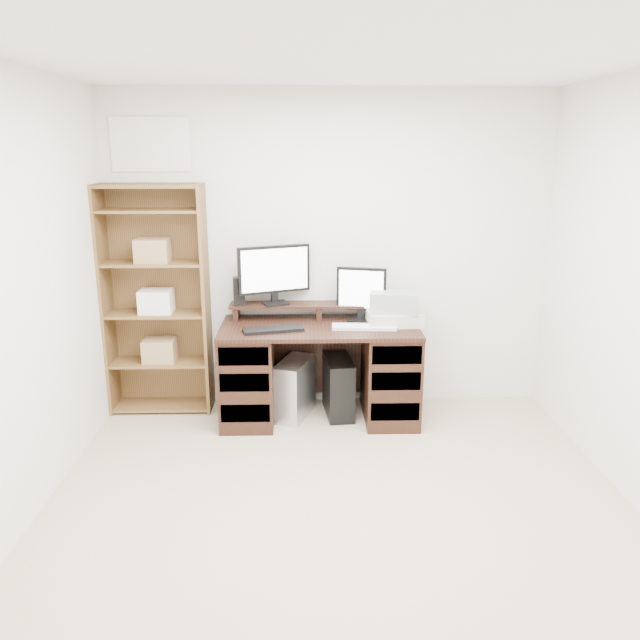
{
  "coord_description": "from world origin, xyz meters",
  "views": [
    {
      "loc": [
        -0.19,
        -2.92,
        2.05
      ],
      "look_at": [
        -0.08,
        1.43,
        0.85
      ],
      "focal_mm": 35.0,
      "sensor_mm": 36.0,
      "label": 1
    }
  ],
  "objects_px": {
    "tower_black": "(338,386)",
    "bookshelf": "(157,298)",
    "tower_silver": "(294,388)",
    "monitor_small": "(361,292)",
    "desk": "(319,370)",
    "monitor_wide": "(274,272)",
    "printer": "(394,318)"
  },
  "relations": [
    {
      "from": "printer",
      "to": "tower_black",
      "type": "bearing_deg",
      "value": 172.01
    },
    {
      "from": "desk",
      "to": "printer",
      "type": "relative_size",
      "value": 3.72
    },
    {
      "from": "monitor_wide",
      "to": "tower_black",
      "type": "bearing_deg",
      "value": -38.61
    },
    {
      "from": "desk",
      "to": "bookshelf",
      "type": "bearing_deg",
      "value": 170.47
    },
    {
      "from": "monitor_wide",
      "to": "monitor_small",
      "type": "height_order",
      "value": "monitor_wide"
    },
    {
      "from": "desk",
      "to": "tower_silver",
      "type": "relative_size",
      "value": 3.3
    },
    {
      "from": "tower_black",
      "to": "bookshelf",
      "type": "relative_size",
      "value": 0.26
    },
    {
      "from": "monitor_small",
      "to": "tower_black",
      "type": "bearing_deg",
      "value": -144.37
    },
    {
      "from": "monitor_wide",
      "to": "tower_silver",
      "type": "height_order",
      "value": "monitor_wide"
    },
    {
      "from": "monitor_wide",
      "to": "desk",
      "type": "bearing_deg",
      "value": -52.58
    },
    {
      "from": "desk",
      "to": "bookshelf",
      "type": "xyz_separation_m",
      "value": [
        -1.27,
        0.21,
        0.53
      ]
    },
    {
      "from": "desk",
      "to": "tower_silver",
      "type": "height_order",
      "value": "desk"
    },
    {
      "from": "monitor_wide",
      "to": "bookshelf",
      "type": "relative_size",
      "value": 0.31
    },
    {
      "from": "bookshelf",
      "to": "printer",
      "type": "bearing_deg",
      "value": -5.86
    },
    {
      "from": "printer",
      "to": "tower_black",
      "type": "height_order",
      "value": "printer"
    },
    {
      "from": "monitor_small",
      "to": "tower_silver",
      "type": "relative_size",
      "value": 0.92
    },
    {
      "from": "monitor_small",
      "to": "tower_black",
      "type": "xyz_separation_m",
      "value": [
        -0.18,
        -0.07,
        -0.75
      ]
    },
    {
      "from": "printer",
      "to": "monitor_wide",
      "type": "bearing_deg",
      "value": 165.01
    },
    {
      "from": "printer",
      "to": "tower_silver",
      "type": "xyz_separation_m",
      "value": [
        -0.77,
        0.0,
        -0.57
      ]
    },
    {
      "from": "monitor_small",
      "to": "tower_silver",
      "type": "height_order",
      "value": "monitor_small"
    },
    {
      "from": "desk",
      "to": "printer",
      "type": "height_order",
      "value": "printer"
    },
    {
      "from": "monitor_small",
      "to": "bookshelf",
      "type": "distance_m",
      "value": 1.6
    },
    {
      "from": "desk",
      "to": "tower_black",
      "type": "height_order",
      "value": "desk"
    },
    {
      "from": "monitor_wide",
      "to": "tower_silver",
      "type": "distance_m",
      "value": 0.93
    },
    {
      "from": "monitor_small",
      "to": "bookshelf",
      "type": "height_order",
      "value": "bookshelf"
    },
    {
      "from": "tower_silver",
      "to": "tower_black",
      "type": "relative_size",
      "value": 0.95
    },
    {
      "from": "tower_silver",
      "to": "tower_black",
      "type": "xyz_separation_m",
      "value": [
        0.35,
        0.03,
        0.0
      ]
    },
    {
      "from": "tower_silver",
      "to": "tower_black",
      "type": "distance_m",
      "value": 0.35
    },
    {
      "from": "tower_silver",
      "to": "bookshelf",
      "type": "relative_size",
      "value": 0.25
    },
    {
      "from": "monitor_wide",
      "to": "tower_black",
      "type": "distance_m",
      "value": 1.04
    },
    {
      "from": "tower_silver",
      "to": "desk",
      "type": "bearing_deg",
      "value": 11.4
    },
    {
      "from": "monitor_small",
      "to": "tower_silver",
      "type": "distance_m",
      "value": 0.92
    }
  ]
}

